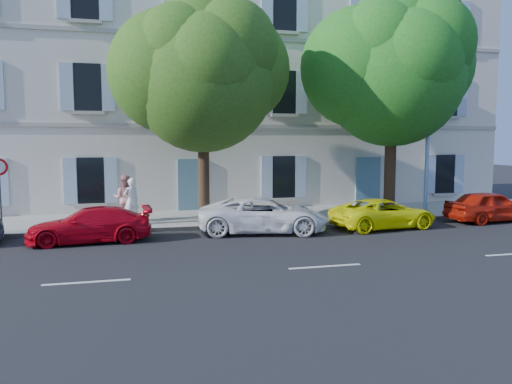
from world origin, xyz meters
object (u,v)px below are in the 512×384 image
object	(u,v)px
tree_left	(203,80)
pedestrian_b	(125,198)
tree_right	(393,76)
pedestrian_a	(131,200)
car_yellow_supercar	(384,214)
car_red_coupe	(90,225)
car_red_hatchback	(489,206)
street_lamp	(431,103)
car_white_coupe	(263,215)

from	to	relation	value
tree_left	pedestrian_b	size ratio (longest dim) A/B	4.64
tree_right	pedestrian_a	bearing A→B (deg)	176.67
car_yellow_supercar	tree_right	bearing A→B (deg)	-40.16
car_red_coupe	pedestrian_b	xyz separation A→B (m)	(1.09, 3.36, 0.48)
car_red_hatchback	pedestrian_a	world-z (taller)	pedestrian_a
car_red_hatchback	tree_right	xyz separation A→B (m)	(-3.46, 1.99, 5.39)
car_yellow_supercar	tree_right	distance (m)	6.12
tree_left	tree_right	world-z (taller)	tree_right
car_red_coupe	pedestrian_b	size ratio (longest dim) A/B	2.18
car_yellow_supercar	car_red_hatchback	bearing A→B (deg)	-93.26
car_yellow_supercar	tree_left	xyz separation A→B (m)	(-6.59, 1.90, 5.02)
car_red_hatchback	street_lamp	world-z (taller)	street_lamp
car_white_coupe	pedestrian_b	world-z (taller)	pedestrian_b
car_red_coupe	tree_left	size ratio (longest dim) A/B	0.47
car_yellow_supercar	car_white_coupe	bearing A→B (deg)	79.98
car_red_coupe	street_lamp	world-z (taller)	street_lamp
car_white_coupe	tree_left	world-z (taller)	tree_left
car_yellow_supercar	pedestrian_a	size ratio (longest dim) A/B	2.36
tree_right	pedestrian_b	xyz separation A→B (m)	(-11.05, 1.06, -4.97)
car_red_coupe	car_yellow_supercar	bearing A→B (deg)	87.21
street_lamp	pedestrian_a	world-z (taller)	street_lamp
tree_left	car_yellow_supercar	bearing A→B (deg)	-16.12
car_red_coupe	tree_right	world-z (taller)	tree_right
car_white_coupe	tree_right	distance (m)	8.45
street_lamp	pedestrian_a	size ratio (longest dim) A/B	4.87
tree_right	pedestrian_b	world-z (taller)	tree_right
tree_left	tree_right	xyz separation A→B (m)	(8.10, 0.40, 0.45)
tree_left	street_lamp	world-z (taller)	tree_left
pedestrian_a	car_red_hatchback	bearing A→B (deg)	141.74
car_red_coupe	car_yellow_supercar	xyz separation A→B (m)	(10.64, 0.00, -0.01)
car_red_hatchback	tree_right	size ratio (longest dim) A/B	0.41
car_red_coupe	car_white_coupe	world-z (taller)	car_white_coupe
car_yellow_supercar	car_red_hatchback	distance (m)	4.98
pedestrian_b	car_red_coupe	bearing A→B (deg)	84.55
car_red_hatchback	street_lamp	xyz separation A→B (m)	(-2.10, 1.18, 4.25)
street_lamp	car_red_coupe	bearing A→B (deg)	-173.66
tree_right	pedestrian_a	world-z (taller)	tree_right
car_white_coupe	pedestrian_a	world-z (taller)	pedestrian_a
car_white_coupe	pedestrian_a	size ratio (longest dim) A/B	2.72
car_red_coupe	car_red_hatchback	bearing A→B (deg)	88.37
car_red_coupe	car_white_coupe	bearing A→B (deg)	89.66
pedestrian_a	street_lamp	bearing A→B (deg)	145.42
car_red_hatchback	pedestrian_a	distance (m)	14.50
car_white_coupe	car_yellow_supercar	xyz separation A→B (m)	(4.67, -0.25, -0.09)
car_white_coupe	tree_left	xyz separation A→B (m)	(-1.92, 1.65, 4.93)
car_white_coupe	pedestrian_b	xyz separation A→B (m)	(-4.87, 3.11, 0.41)
car_red_hatchback	tree_left	size ratio (longest dim) A/B	0.45
pedestrian_a	tree_left	bearing A→B (deg)	131.29
tree_right	street_lamp	size ratio (longest dim) A/B	1.09
car_red_hatchback	pedestrian_a	size ratio (longest dim) A/B	2.19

